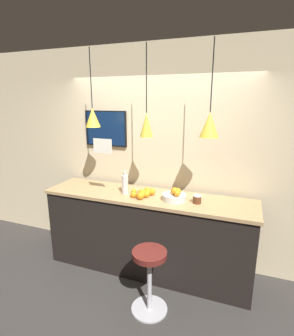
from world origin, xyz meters
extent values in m
plane|color=#33302D|center=(0.00, 0.00, 0.00)|extent=(14.00, 14.00, 0.00)
cube|color=beige|center=(0.00, 1.14, 1.45)|extent=(8.00, 0.06, 2.90)
cube|color=black|center=(0.00, 0.71, 0.50)|extent=(2.61, 0.60, 1.00)
cube|color=tan|center=(0.00, 0.71, 1.02)|extent=(2.65, 0.64, 0.04)
cylinder|color=#B7B7BC|center=(0.28, 0.04, 0.01)|extent=(0.39, 0.39, 0.02)
cylinder|color=#B7B7BC|center=(0.28, 0.04, 0.33)|extent=(0.05, 0.05, 0.63)
cylinder|color=#5B1E19|center=(0.28, 0.04, 0.67)|extent=(0.36, 0.36, 0.06)
cylinder|color=beige|center=(0.36, 0.67, 1.08)|extent=(0.29, 0.29, 0.07)
sphere|color=orange|center=(0.41, 0.60, 1.15)|extent=(0.07, 0.07, 0.07)
sphere|color=orange|center=(0.40, 0.66, 1.16)|extent=(0.09, 0.09, 0.09)
sphere|color=orange|center=(0.36, 0.66, 1.16)|extent=(0.09, 0.09, 0.09)
sphere|color=orange|center=(0.06, 0.74, 1.09)|extent=(0.09, 0.09, 0.09)
sphere|color=orange|center=(-0.04, 0.66, 1.09)|extent=(0.08, 0.08, 0.08)
sphere|color=orange|center=(0.01, 0.70, 1.09)|extent=(0.09, 0.09, 0.09)
sphere|color=orange|center=(-0.03, 0.79, 1.08)|extent=(0.07, 0.07, 0.07)
sphere|color=orange|center=(-0.13, 0.57, 1.08)|extent=(0.07, 0.07, 0.07)
sphere|color=orange|center=(-0.06, 0.66, 1.08)|extent=(0.08, 0.08, 0.08)
sphere|color=orange|center=(-0.02, 0.59, 1.09)|extent=(0.09, 0.09, 0.09)
sphere|color=orange|center=(-0.05, 0.65, 1.09)|extent=(0.09, 0.09, 0.09)
sphere|color=orange|center=(-0.03, 0.68, 1.08)|extent=(0.08, 0.08, 0.08)
sphere|color=orange|center=(-0.06, 0.67, 1.08)|extent=(0.08, 0.08, 0.08)
sphere|color=orange|center=(-0.05, 0.57, 1.08)|extent=(0.07, 0.07, 0.07)
sphere|color=orange|center=(-0.02, 0.54, 1.09)|extent=(0.09, 0.09, 0.09)
sphere|color=orange|center=(-0.16, 0.67, 1.08)|extent=(0.07, 0.07, 0.07)
sphere|color=orange|center=(0.02, 0.64, 1.08)|extent=(0.07, 0.07, 0.07)
cylinder|color=silver|center=(-0.28, 0.67, 1.16)|extent=(0.08, 0.08, 0.24)
cylinder|color=silver|center=(-0.28, 0.67, 1.31)|extent=(0.04, 0.04, 0.06)
cylinder|color=#562D19|center=(0.63, 0.67, 1.09)|extent=(0.10, 0.10, 0.09)
cylinder|color=white|center=(0.63, 0.67, 1.13)|extent=(0.10, 0.10, 0.01)
cylinder|color=black|center=(-0.72, 0.69, 2.45)|extent=(0.01, 0.01, 0.70)
cone|color=gold|center=(-0.72, 0.69, 1.98)|extent=(0.19, 0.19, 0.24)
sphere|color=#F9EFCC|center=(-0.72, 0.69, 1.88)|extent=(0.04, 0.04, 0.04)
cylinder|color=black|center=(0.00, 0.69, 2.43)|extent=(0.01, 0.01, 0.75)
cone|color=gold|center=(0.00, 0.69, 1.91)|extent=(0.15, 0.15, 0.28)
sphere|color=#F9EFCC|center=(0.00, 0.69, 1.80)|extent=(0.04, 0.04, 0.04)
cylinder|color=black|center=(0.72, 0.69, 2.44)|extent=(0.01, 0.01, 0.73)
cone|color=gold|center=(0.72, 0.69, 1.94)|extent=(0.20, 0.20, 0.27)
sphere|color=#F9EFCC|center=(0.72, 0.69, 1.83)|extent=(0.04, 0.04, 0.04)
cube|color=black|center=(-0.76, 1.09, 1.81)|extent=(0.63, 0.04, 0.49)
cube|color=#0F2347|center=(-0.76, 1.07, 1.81)|extent=(0.60, 0.01, 0.46)
cube|color=white|center=(-0.47, 0.47, 1.67)|extent=(0.24, 0.01, 0.17)
camera|label=1|loc=(1.09, -2.17, 2.19)|focal=28.00mm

